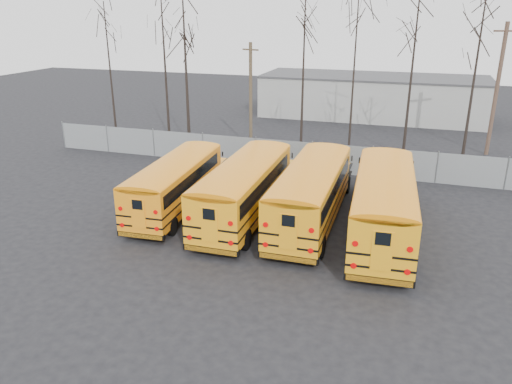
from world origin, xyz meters
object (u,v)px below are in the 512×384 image
(bus_b, at_px, (246,185))
(utility_pole_right, at_px, (497,89))
(bus_a, at_px, (177,180))
(bus_d, at_px, (384,199))
(utility_pole_left, at_px, (251,96))
(bus_c, at_px, (312,189))

(bus_b, bearing_deg, utility_pole_right, 51.21)
(bus_a, distance_m, bus_d, 10.97)
(utility_pole_left, relative_size, utility_pole_right, 0.84)
(bus_d, distance_m, utility_pole_right, 18.75)
(bus_b, height_order, bus_d, bus_d)
(bus_a, xyz_separation_m, utility_pole_left, (-0.25, 13.36, 2.47))
(bus_c, distance_m, bus_d, 3.63)
(bus_a, xyz_separation_m, bus_c, (7.38, 0.37, 0.18))
(utility_pole_left, bearing_deg, utility_pole_right, 30.79)
(bus_a, height_order, bus_d, bus_d)
(bus_c, height_order, utility_pole_right, utility_pole_right)
(bus_a, bearing_deg, bus_b, -3.69)
(bus_c, bearing_deg, bus_d, -9.68)
(bus_a, bearing_deg, utility_pole_left, 87.41)
(bus_c, bearing_deg, utility_pole_left, 119.70)
(utility_pole_right, bearing_deg, bus_c, -133.37)
(utility_pole_left, bearing_deg, bus_c, -41.00)
(bus_c, xyz_separation_m, utility_pole_left, (-7.63, 12.99, 2.29))
(bus_b, height_order, utility_pole_left, utility_pole_left)
(bus_a, distance_m, utility_pole_left, 13.59)
(bus_b, bearing_deg, bus_c, 5.47)
(bus_a, height_order, bus_c, bus_c)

